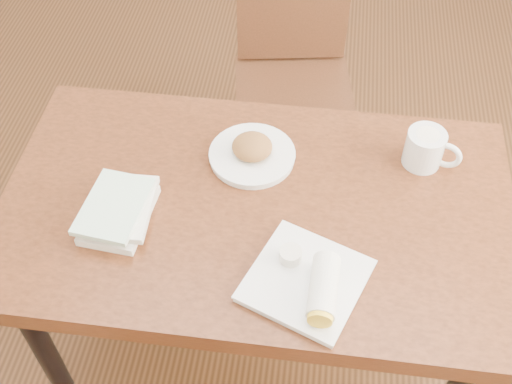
# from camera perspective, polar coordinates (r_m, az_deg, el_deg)

# --- Properties ---
(ground) EXTENTS (4.00, 5.00, 0.01)m
(ground) POSITION_cam_1_polar(r_m,az_deg,el_deg) (2.27, 0.00, -13.32)
(ground) COLOR #472814
(ground) RESTS_ON ground
(table) EXTENTS (1.32, 0.77, 0.75)m
(table) POSITION_cam_1_polar(r_m,az_deg,el_deg) (1.70, 0.00, -2.90)
(table) COLOR #5F2D16
(table) RESTS_ON ground
(chair_far) EXTENTS (0.48, 0.48, 0.95)m
(chair_far) POSITION_cam_1_polar(r_m,az_deg,el_deg) (2.38, 3.32, 11.34)
(chair_far) COLOR #462314
(chair_far) RESTS_ON ground
(plate_scone) EXTENTS (0.23, 0.23, 0.07)m
(plate_scone) POSITION_cam_1_polar(r_m,az_deg,el_deg) (1.73, -0.34, 3.56)
(plate_scone) COLOR white
(plate_scone) RESTS_ON table
(coffee_mug) EXTENTS (0.15, 0.10, 0.10)m
(coffee_mug) POSITION_cam_1_polar(r_m,az_deg,el_deg) (1.75, 14.89, 3.78)
(coffee_mug) COLOR white
(coffee_mug) RESTS_ON table
(plate_burrito) EXTENTS (0.33, 0.33, 0.08)m
(plate_burrito) POSITION_cam_1_polar(r_m,az_deg,el_deg) (1.47, 4.90, -8.02)
(plate_burrito) COLOR white
(plate_burrito) RESTS_ON table
(book_stack) EXTENTS (0.17, 0.23, 0.06)m
(book_stack) POSITION_cam_1_polar(r_m,az_deg,el_deg) (1.62, -12.07, -1.58)
(book_stack) COLOR white
(book_stack) RESTS_ON table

